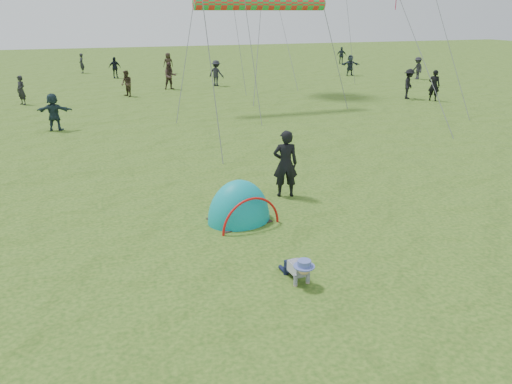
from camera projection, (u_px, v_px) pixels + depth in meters
name	position (u px, v px, depth m)	size (l,w,h in m)	color
ground	(313.00, 272.00, 10.09)	(140.00, 140.00, 0.00)	#234713
crawling_toddler	(299.00, 268.00, 9.65)	(0.52, 0.74, 0.57)	black
popup_tent	(239.00, 220.00, 12.59)	(1.64, 1.35, 2.12)	#0091A1
standing_adult	(285.00, 164.00, 13.93)	(0.70, 0.46, 1.91)	black
crowd_person_0	(82.00, 63.00, 42.16)	(0.60, 0.39, 1.63)	black
crowd_person_1	(170.00, 76.00, 33.41)	(0.86, 0.67, 1.76)	#402E2A
crowd_person_2	(115.00, 68.00, 39.05)	(0.95, 0.39, 1.62)	black
crowd_person_3	(418.00, 68.00, 38.44)	(1.08, 0.62, 1.67)	black
crowd_person_5	(54.00, 112.00, 21.82)	(1.52, 0.48, 1.64)	#243742
crowd_person_6	(434.00, 85.00, 29.09)	(0.65, 0.43, 1.79)	black
crowd_person_8	(342.00, 55.00, 49.70)	(0.96, 0.40, 1.64)	#212B34
crowd_person_9	(216.00, 73.00, 34.98)	(1.14, 0.65, 1.76)	black
crowd_person_10	(168.00, 63.00, 41.95)	(0.84, 0.54, 1.71)	#2D231C
crowd_person_11	(350.00, 65.00, 40.70)	(1.52, 0.48, 1.64)	#202935
crowd_person_12	(21.00, 90.00, 27.88)	(0.59, 0.39, 1.61)	black
crowd_person_13	(127.00, 84.00, 30.58)	(0.77, 0.60, 1.58)	#3D2F24
crowd_person_15	(409.00, 84.00, 29.75)	(1.14, 0.66, 1.76)	black
rainbow_tube_kite	(261.00, 4.00, 25.02)	(0.64, 0.64, 6.90)	red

